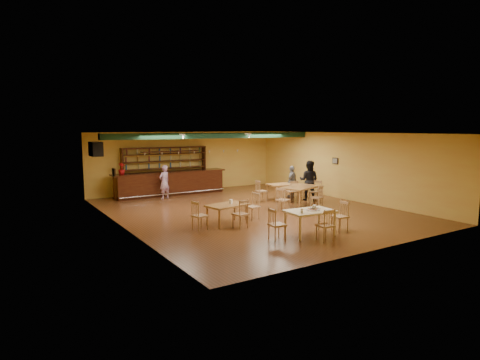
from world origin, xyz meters
TOP-DOWN VIEW (x-y plane):
  - floor at (0.00, 0.00)m, footprint 12.00×12.00m
  - ceiling_beam at (0.00, 2.80)m, footprint 10.00×0.30m
  - track_rail_left at (-1.80, 3.40)m, footprint 0.05×2.50m
  - track_rail_right at (1.40, 3.40)m, footprint 0.05×2.50m
  - ac_unit at (-4.80, 4.20)m, footprint 0.34×0.70m
  - picture_left at (-4.97, 1.00)m, footprint 0.04×0.34m
  - picture_right at (4.97, 0.50)m, footprint 0.04×0.34m
  - bar_counter at (-1.22, 5.15)m, footprint 5.54×0.85m
  - back_bar_hutch at (-1.22, 5.78)m, footprint 4.28×0.40m
  - poinsettia at (-3.54, 5.15)m, footprint 0.38×0.38m
  - dining_table_b at (2.63, 1.35)m, footprint 1.47×0.95m
  - dining_table_c at (-1.92, -1.44)m, footprint 1.47×1.02m
  - dining_table_d at (2.17, -0.36)m, footprint 1.90×1.48m
  - near_table at (-0.52, -3.95)m, footprint 1.49×1.03m
  - pizza_tray at (-0.42, -3.95)m, footprint 0.52×0.52m
  - parmesan_shaker at (-0.98, -4.10)m, footprint 0.08×0.08m
  - napkin_stack at (-0.17, -3.75)m, footprint 0.20×0.16m
  - pizza_server at (-0.27, -3.90)m, footprint 0.33×0.18m
  - side_plate at (0.04, -4.15)m, footprint 0.24×0.24m
  - patron_bar at (-1.86, 4.33)m, footprint 0.65×0.54m
  - patron_right_a at (3.43, 0.55)m, footprint 1.05×1.09m
  - patron_right_b at (3.37, 1.64)m, footprint 0.92×0.71m

SIDE VIEW (x-z plane):
  - floor at x=0.00m, z-range 0.00..0.00m
  - dining_table_c at x=-1.92m, z-range 0.00..0.68m
  - dining_table_b at x=2.63m, z-range 0.00..0.70m
  - near_table at x=-0.52m, z-range 0.00..0.76m
  - dining_table_d at x=2.17m, z-range 0.00..0.83m
  - bar_counter at x=-1.22m, z-range 0.00..1.13m
  - patron_right_b at x=3.37m, z-range 0.00..1.46m
  - patron_bar at x=-1.86m, z-range 0.00..1.53m
  - side_plate at x=0.04m, z-range 0.76..0.77m
  - pizza_tray at x=-0.42m, z-range 0.76..0.78m
  - napkin_stack at x=-0.17m, z-range 0.76..0.79m
  - pizza_server at x=-0.27m, z-range 0.78..0.78m
  - parmesan_shaker at x=-0.98m, z-range 0.76..0.87m
  - patron_right_a at x=3.43m, z-range 0.00..1.77m
  - back_bar_hutch at x=-1.22m, z-range 0.00..2.28m
  - poinsettia at x=-3.54m, z-range 1.13..1.66m
  - picture_left at x=-4.97m, z-range 1.56..1.84m
  - picture_right at x=4.97m, z-range 1.56..1.84m
  - ac_unit at x=-4.80m, z-range 2.11..2.59m
  - ceiling_beam at x=0.00m, z-range 2.75..3.00m
  - track_rail_left at x=-1.80m, z-range 2.92..2.96m
  - track_rail_right at x=1.40m, z-range 2.92..2.96m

